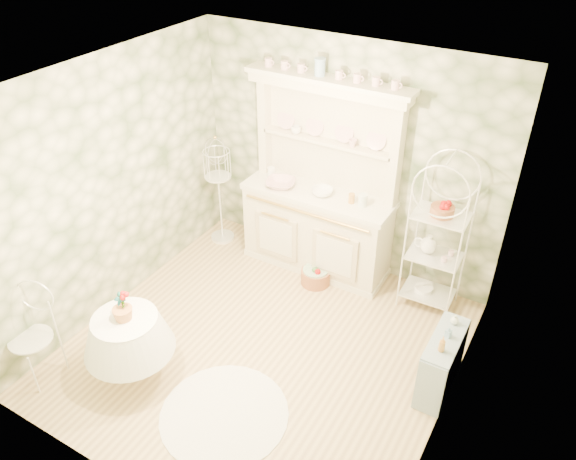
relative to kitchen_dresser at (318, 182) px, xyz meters
The scene contains 22 objects.
floor 1.91m from the kitchen_dresser, 82.50° to the right, with size 3.60×3.60×0.00m, color tan.
ceiling 2.18m from the kitchen_dresser, 82.50° to the right, with size 3.60×3.60×0.00m, color white.
wall_left 2.22m from the kitchen_dresser, 136.47° to the right, with size 3.60×3.60×0.00m, color beige.
wall_right 2.52m from the kitchen_dresser, 37.23° to the right, with size 3.60×3.60×0.00m, color beige.
wall_back 0.40m from the kitchen_dresser, 54.46° to the left, with size 3.60×3.60×0.00m, color beige.
wall_front 3.33m from the kitchen_dresser, 86.55° to the right, with size 3.60×3.60×0.00m, color beige.
kitchen_dresser is the anchor object (origin of this frame).
bakers_rack 1.44m from the kitchen_dresser, ahead, with size 0.52×0.37×1.67m, color white.
side_shelf 2.34m from the kitchen_dresser, 30.69° to the right, with size 0.27×0.73×0.63m, color #92A6B6.
round_table 2.64m from the kitchen_dresser, 105.58° to the right, with size 0.72×0.72×0.79m, color white.
cafe_chair 3.30m from the kitchen_dresser, 117.02° to the right, with size 0.45×0.45×1.00m, color white.
birdcage_stand 1.40m from the kitchen_dresser, behind, with size 0.33×0.33×1.39m, color white.
floor_basket 1.11m from the kitchen_dresser, 62.70° to the right, with size 0.30×0.30×0.20m, color #A7643F.
lace_rug 2.67m from the kitchen_dresser, 81.95° to the right, with size 1.16×1.16×0.01m, color white.
bowl_floral 0.46m from the kitchen_dresser, 167.28° to the right, with size 0.33×0.33×0.08m, color white.
bowl_white 0.15m from the kitchen_dresser, 23.04° to the right, with size 0.24×0.24×0.08m, color white.
cup_left 0.62m from the kitchen_dresser, 157.22° to the left, with size 0.11×0.11×0.09m, color white.
cup_right 0.58m from the kitchen_dresser, 27.23° to the left, with size 0.09×0.09×0.09m, color white.
potted_geranium 2.52m from the kitchen_dresser, 106.23° to the right, with size 0.14×0.10×0.27m, color #3F7238.
bottle_amber 2.33m from the kitchen_dresser, 34.42° to the right, with size 0.06×0.06×0.15m, color #BD8236.
bottle_blue 2.23m from the kitchen_dresser, 30.08° to the right, with size 0.05×0.05×0.11m, color #7EA4C3.
bottle_glass 2.14m from the kitchen_dresser, 25.46° to the right, with size 0.08×0.08×0.10m, color silver.
Camera 1 is at (2.27, -3.41, 4.15)m, focal length 35.00 mm.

